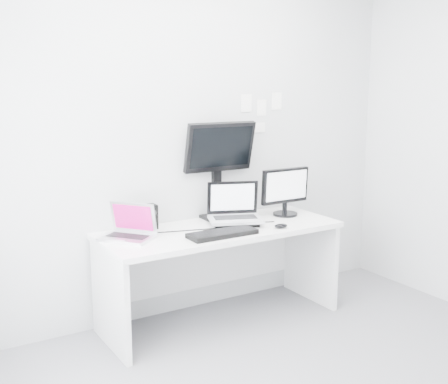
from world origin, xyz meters
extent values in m
plane|color=#BCBEC0|center=(0.00, 1.60, 1.35)|extent=(3.60, 0.00, 3.60)
cube|color=white|center=(0.00, 1.25, 0.36)|extent=(1.80, 0.70, 0.73)
cube|color=silver|center=(-0.71, 1.31, 0.86)|extent=(0.42, 0.43, 0.26)
cube|color=black|center=(-0.45, 1.49, 0.82)|extent=(0.11, 0.11, 0.18)
cube|color=#B1B2B9|center=(0.14, 1.26, 0.89)|extent=(0.47, 0.43, 0.33)
cube|color=black|center=(0.16, 1.54, 1.12)|extent=(0.58, 0.22, 0.78)
cube|color=black|center=(0.65, 1.31, 0.93)|extent=(0.43, 0.20, 0.40)
cube|color=black|center=(-0.10, 1.05, 0.75)|extent=(0.50, 0.18, 0.03)
ellipsoid|color=black|center=(0.37, 1.01, 0.75)|extent=(0.11, 0.08, 0.03)
cube|color=white|center=(0.45, 1.59, 1.62)|extent=(0.10, 0.00, 0.14)
cube|color=white|center=(0.60, 1.59, 1.58)|extent=(0.09, 0.00, 0.13)
cube|color=white|center=(0.75, 1.59, 1.63)|extent=(0.10, 0.00, 0.14)
cube|color=white|center=(0.58, 1.59, 1.42)|extent=(0.11, 0.00, 0.08)
camera|label=1|loc=(-2.11, -2.27, 1.81)|focal=46.00mm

